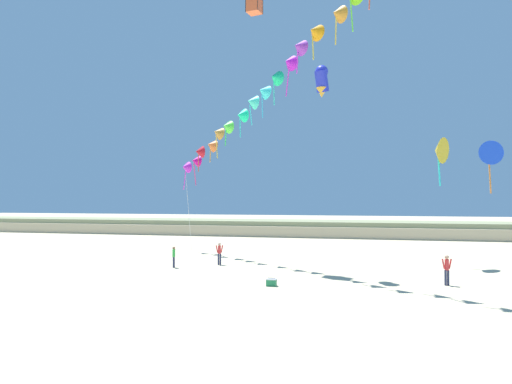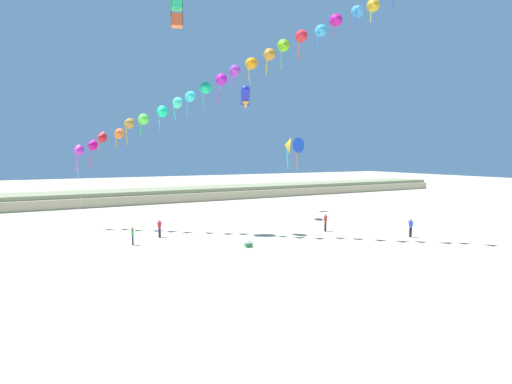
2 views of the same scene
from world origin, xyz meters
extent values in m
plane|color=beige|center=(0.00, 0.00, 0.00)|extent=(240.00, 240.00, 0.00)
cube|color=#BFAE8B|center=(0.00, 45.53, 0.70)|extent=(120.00, 8.81, 1.40)
cube|color=gray|center=(0.00, 45.53, 1.60)|extent=(120.00, 7.49, 0.80)
cylinder|color=#282D4C|center=(-9.51, 14.46, 0.38)|extent=(0.11, 0.11, 0.77)
cylinder|color=#282D4C|center=(-9.50, 14.32, 0.38)|extent=(0.11, 0.11, 0.77)
cylinder|color=green|center=(-9.50, 14.39, 1.04)|extent=(0.20, 0.20, 0.54)
cylinder|color=green|center=(-9.52, 14.57, 1.08)|extent=(0.09, 0.19, 0.52)
cylinder|color=green|center=(-9.49, 14.22, 1.08)|extent=(0.09, 0.19, 0.52)
sphere|color=#9E7051|center=(-9.50, 14.39, 1.42)|extent=(0.21, 0.21, 0.21)
cylinder|color=#282D4C|center=(-6.76, 16.40, 0.42)|extent=(0.12, 0.12, 0.85)
cylinder|color=#282D4C|center=(-6.64, 16.48, 0.42)|extent=(0.12, 0.12, 0.85)
cylinder|color=red|center=(-6.70, 16.44, 1.15)|extent=(0.22, 0.22, 0.60)
cylinder|color=red|center=(-6.86, 16.33, 1.20)|extent=(0.22, 0.18, 0.57)
cylinder|color=red|center=(-6.54, 16.54, 1.20)|extent=(0.22, 0.18, 0.57)
sphere|color=beige|center=(-6.70, 16.44, 1.57)|extent=(0.23, 0.23, 0.23)
cylinder|color=#282D4C|center=(8.44, 11.61, 0.44)|extent=(0.13, 0.13, 0.88)
cylinder|color=#282D4C|center=(8.59, 11.65, 0.44)|extent=(0.13, 0.13, 0.88)
cylinder|color=red|center=(8.52, 11.63, 1.19)|extent=(0.23, 0.23, 0.62)
cylinder|color=red|center=(8.32, 11.57, 1.24)|extent=(0.22, 0.14, 0.59)
cylinder|color=red|center=(8.71, 11.69, 1.24)|extent=(0.22, 0.14, 0.59)
sphere|color=tan|center=(8.52, 11.63, 1.63)|extent=(0.24, 0.24, 0.24)
cone|color=#B32AC8|center=(-12.73, 24.61, 8.01)|extent=(1.30, 1.18, 1.10)
cylinder|color=#E539D3|center=(-12.84, 24.71, 6.82)|extent=(0.28, 0.16, 1.95)
cone|color=#C40C83|center=(-11.50, 24.08, 8.56)|extent=(1.36, 1.33, 1.16)
cylinder|color=#E5397F|center=(-11.62, 24.18, 7.29)|extent=(0.23, 0.28, 2.09)
cone|color=red|center=(-10.73, 22.97, 9.29)|extent=(1.27, 1.29, 1.11)
cylinder|color=#E55539|center=(-10.84, 23.07, 8.26)|extent=(0.12, 0.15, 1.61)
cone|color=orange|center=(-9.23, 21.94, 9.72)|extent=(1.43, 1.40, 1.22)
cylinder|color=gold|center=(-9.35, 22.04, 8.86)|extent=(0.09, 0.23, 1.27)
cone|color=#C18334|center=(-8.38, 21.15, 10.70)|extent=(1.44, 1.41, 1.23)
cylinder|color=yellow|center=(-8.49, 21.25, 9.48)|extent=(0.18, 0.13, 2.00)
cone|color=#55EF41|center=(-7.23, 20.06, 11.02)|extent=(1.35, 1.27, 1.15)
cylinder|color=#39E54E|center=(-7.35, 20.15, 10.11)|extent=(0.18, 0.10, 1.39)
cone|color=#13EA99|center=(-5.68, 18.96, 11.71)|extent=(1.32, 1.26, 1.12)
cylinder|color=#39E5CD|center=(-5.79, 19.06, 10.72)|extent=(0.13, 0.16, 1.56)
cone|color=#41E7C4|center=(-4.54, 17.90, 12.53)|extent=(1.35, 1.36, 1.17)
cylinder|color=#39E0E5|center=(-4.65, 17.99, 11.51)|extent=(0.25, 0.09, 1.59)
cone|color=#38E8E7|center=(-3.47, 17.25, 13.14)|extent=(1.43, 1.42, 1.22)
cylinder|color=#39BEE5|center=(-3.59, 17.34, 12.03)|extent=(0.11, 0.21, 1.77)
cone|color=#17DA82|center=(-2.33, 15.99, 13.79)|extent=(1.33, 1.23, 1.13)
cylinder|color=#39E5C1|center=(-2.45, 16.09, 12.68)|extent=(0.13, 0.15, 1.79)
cone|color=#B61DCA|center=(-1.15, 14.98, 14.52)|extent=(1.33, 1.24, 1.13)
cylinder|color=#E539CF|center=(-1.27, 15.08, 13.24)|extent=(0.33, 0.19, 2.12)
cone|color=purple|center=(-0.33, 13.91, 15.20)|extent=(1.37, 1.33, 1.17)
cylinder|color=#DB39E5|center=(-0.44, 14.01, 14.21)|extent=(0.16, 0.16, 1.54)
cone|color=orange|center=(0.84, 12.87, 15.76)|extent=(1.37, 1.31, 1.17)
cylinder|color=yellow|center=(0.72, 12.97, 14.75)|extent=(0.15, 0.20, 1.59)
cone|color=orange|center=(2.33, 12.29, 16.56)|extent=(1.30, 1.30, 1.13)
cylinder|color=yellow|center=(2.22, 12.39, 15.49)|extent=(0.13, 0.20, 1.69)
cylinder|color=#5FE539|center=(3.21, 11.50, 16.06)|extent=(0.22, 0.30, 1.95)
cylinder|color=silver|center=(-12.63, 25.13, 3.98)|extent=(0.49, 0.61, 7.97)
cube|color=#E95E30|center=(-4.31, 17.75, 19.91)|extent=(1.20, 1.20, 1.07)
cylinder|color=black|center=(-4.70, 18.35, 20.69)|extent=(0.04, 0.04, 2.63)
cone|color=gold|center=(9.44, 20.09, 8.62)|extent=(1.78, 2.09, 2.02)
cone|color=#2DE5DA|center=(9.44, 20.09, 8.64)|extent=(1.01, 1.17, 1.11)
cylinder|color=#2DE5DA|center=(9.44, 20.09, 7.13)|extent=(0.23, 0.28, 2.40)
cylinder|color=#2631C6|center=(1.15, 14.52, 12.95)|extent=(1.18, 1.43, 1.62)
sphere|color=#2631C6|center=(1.15, 14.52, 13.59)|extent=(0.87, 0.87, 0.87)
cone|color=gold|center=(1.15, 14.52, 12.16)|extent=(0.95, 0.95, 0.66)
sphere|color=black|center=(1.15, 14.52, 13.84)|extent=(0.18, 0.18, 0.18)
cone|color=blue|center=(14.23, 25.21, 8.81)|extent=(2.08, 0.91, 2.03)
cone|color=orange|center=(14.23, 25.21, 8.83)|extent=(1.15, 0.54, 1.12)
cylinder|color=orange|center=(14.23, 25.21, 6.96)|extent=(0.22, 0.30, 3.10)
cube|color=#23844C|center=(-1.27, 9.19, 0.18)|extent=(0.56, 0.40, 0.36)
cube|color=silver|center=(-1.27, 9.19, 0.39)|extent=(0.58, 0.41, 0.06)
cylinder|color=black|center=(-1.27, 9.19, 0.45)|extent=(0.45, 0.03, 0.03)
camera|label=1|loc=(3.79, -16.40, 4.98)|focal=32.00mm
camera|label=2|loc=(-15.93, -19.40, 7.53)|focal=28.00mm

